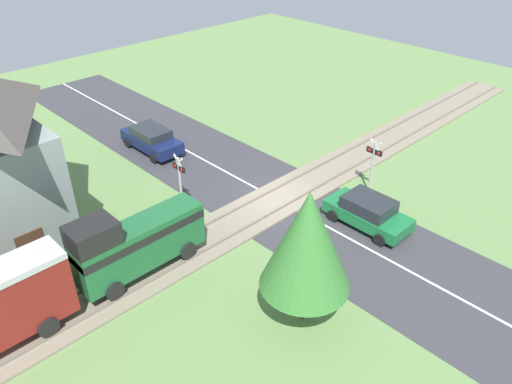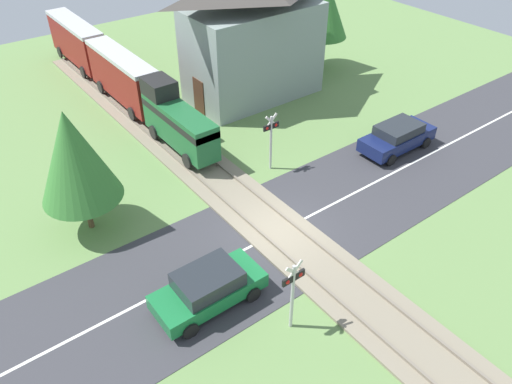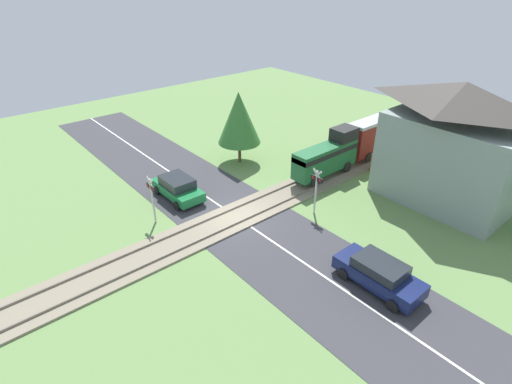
# 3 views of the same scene
# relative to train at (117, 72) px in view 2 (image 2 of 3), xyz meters

# --- Properties ---
(ground_plane) EXTENTS (60.00, 60.00, 0.00)m
(ground_plane) POSITION_rel_train_xyz_m (0.00, -15.46, -1.89)
(ground_plane) COLOR #66894C
(road_surface) EXTENTS (48.00, 6.40, 0.02)m
(road_surface) POSITION_rel_train_xyz_m (0.00, -15.46, -1.88)
(road_surface) COLOR #38383D
(road_surface) RESTS_ON ground_plane
(track_bed) EXTENTS (2.80, 48.00, 0.24)m
(track_bed) POSITION_rel_train_xyz_m (0.00, -15.46, -1.82)
(track_bed) COLOR gray
(track_bed) RESTS_ON ground_plane
(train) EXTENTS (1.58, 20.02, 3.18)m
(train) POSITION_rel_train_xyz_m (0.00, 0.00, 0.00)
(train) COLOR #1E6033
(train) RESTS_ON track_bed
(car_near_crossing) EXTENTS (4.05, 1.94, 1.48)m
(car_near_crossing) POSITION_rel_train_xyz_m (-4.40, -16.90, -1.11)
(car_near_crossing) COLOR #197038
(car_near_crossing) RESTS_ON ground_plane
(car_far_side) EXTENTS (4.26, 1.90, 1.47)m
(car_far_side) POSITION_rel_train_xyz_m (9.16, -14.02, -1.11)
(car_far_side) COLOR #141E4C
(car_far_side) RESTS_ON ground_plane
(crossing_signal_west_approach) EXTENTS (0.90, 0.18, 3.03)m
(crossing_signal_west_approach) POSITION_rel_train_xyz_m (-2.74, -19.48, 0.06)
(crossing_signal_west_approach) COLOR #B7B7B7
(crossing_signal_west_approach) RESTS_ON ground_plane
(crossing_signal_east_approach) EXTENTS (0.90, 0.18, 3.03)m
(crossing_signal_east_approach) POSITION_rel_train_xyz_m (2.74, -11.43, 0.06)
(crossing_signal_east_approach) COLOR #B7B7B7
(crossing_signal_east_approach) RESTS_ON ground_plane
(station_building) EXTENTS (8.50, 4.65, 7.80)m
(station_building) POSITION_rel_train_xyz_m (7.02, -4.26, 1.91)
(station_building) COLOR gray
(station_building) RESTS_ON ground_plane
(pedestrian_by_station) EXTENTS (0.40, 0.40, 1.62)m
(pedestrian_by_station) POSITION_rel_train_xyz_m (1.54, -3.69, -1.15)
(pedestrian_by_station) COLOR gold
(pedestrian_by_station) RESTS_ON ground_plane
(tree_by_station) EXTENTS (3.28, 3.28, 6.13)m
(tree_by_station) POSITION_rel_train_xyz_m (13.45, -3.52, 2.26)
(tree_by_station) COLOR brown
(tree_by_station) RESTS_ON ground_plane
(tree_roadside_hedge) EXTENTS (3.26, 3.26, 5.55)m
(tree_roadside_hedge) POSITION_rel_train_xyz_m (-6.18, -10.30, 1.70)
(tree_roadside_hedge) COLOR brown
(tree_roadside_hedge) RESTS_ON ground_plane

